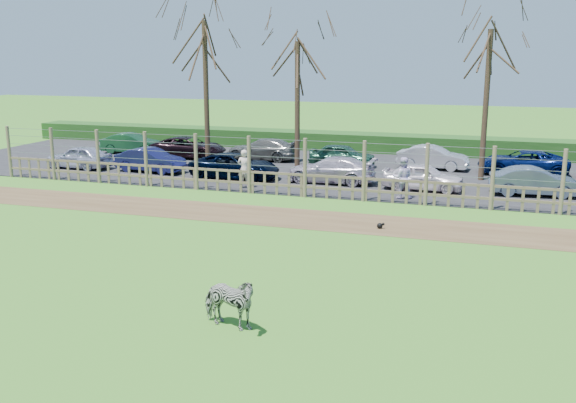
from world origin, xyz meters
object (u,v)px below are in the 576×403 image
(tree_mid, at_px, (297,75))
(visitor_b, at_px, (403,178))
(car_3, at_px, (331,170))
(car_10, at_px, (342,155))
(zebra, at_px, (228,302))
(car_2, at_px, (235,166))
(car_1, at_px, (151,160))
(visitor_a, at_px, (244,169))
(car_11, at_px, (433,157))
(car_4, at_px, (423,177))
(car_9, at_px, (262,149))
(car_0, at_px, (79,157))
(car_7, at_px, (132,143))
(crow, at_px, (380,226))
(car_8, at_px, (189,147))
(car_12, at_px, (523,162))
(tree_right, at_px, (488,69))
(tree_left, at_px, (205,60))
(car_5, at_px, (534,182))

(tree_mid, bearing_deg, visitor_b, -37.93)
(car_3, relative_size, car_10, 1.17)
(zebra, height_order, car_2, car_2)
(car_1, bearing_deg, visitor_a, -104.84)
(visitor_a, height_order, car_11, visitor_a)
(car_4, distance_m, car_11, 5.52)
(car_2, bearing_deg, car_9, 9.32)
(car_0, relative_size, car_3, 0.85)
(zebra, xyz_separation_m, car_11, (2.46, 21.52, 0.03))
(car_4, distance_m, car_7, 18.61)
(crow, height_order, car_1, car_1)
(car_8, relative_size, car_12, 1.00)
(visitor_a, relative_size, car_8, 0.40)
(car_2, xyz_separation_m, car_8, (-4.91, 5.00, 0.00))
(tree_mid, height_order, car_0, tree_mid)
(car_1, distance_m, car_11, 14.53)
(car_2, bearing_deg, car_7, 61.66)
(car_3, bearing_deg, car_11, 140.98)
(car_3, distance_m, car_12, 9.88)
(car_7, bearing_deg, zebra, -150.15)
(car_3, distance_m, car_9, 7.33)
(car_10, xyz_separation_m, car_12, (9.06, 0.46, 0.00))
(zebra, distance_m, car_10, 20.92)
(tree_mid, distance_m, car_3, 5.35)
(car_9, bearing_deg, car_8, -81.59)
(zebra, distance_m, visitor_b, 14.19)
(visitor_a, xyz_separation_m, car_0, (-10.05, 2.03, -0.26))
(crow, relative_size, car_7, 0.07)
(tree_mid, xyz_separation_m, tree_right, (9.00, 0.50, 0.37))
(crow, height_order, car_4, car_4)
(car_3, xyz_separation_m, car_7, (-13.54, 5.02, 0.00))
(car_7, distance_m, car_10, 13.09)
(car_1, bearing_deg, visitor_b, -94.25)
(tree_left, distance_m, tree_right, 13.59)
(car_5, height_order, car_10, same)
(tree_right, distance_m, zebra, 20.36)
(visitor_b, bearing_deg, car_3, -43.53)
(car_0, xyz_separation_m, car_9, (8.22, 5.42, 0.00))
(car_0, relative_size, car_7, 0.97)
(visitor_a, distance_m, car_10, 7.35)
(car_2, distance_m, car_10, 6.39)
(zebra, xyz_separation_m, car_7, (-15.28, 21.42, 0.03))
(car_0, bearing_deg, car_9, 126.33)
(car_1, xyz_separation_m, car_9, (4.13, 5.24, 0.00))
(car_9, bearing_deg, car_1, -37.30)
(crow, height_order, car_9, car_9)
(tree_left, bearing_deg, tree_mid, 12.53)
(tree_right, height_order, car_12, tree_right)
(tree_right, xyz_separation_m, car_1, (-16.03, -2.91, -4.60))
(crow, xyz_separation_m, car_5, (5.34, 7.07, 0.53))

